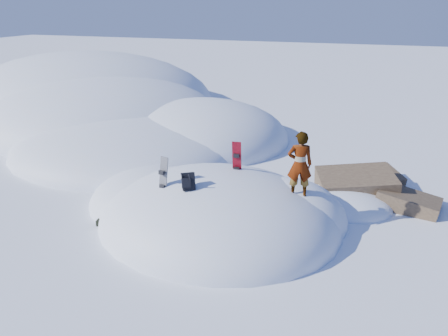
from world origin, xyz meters
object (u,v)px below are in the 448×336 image
(snowboard_red, at_px, (237,164))
(person, at_px, (300,164))
(backpack, at_px, (188,182))
(snowboard_dark, at_px, (163,181))

(snowboard_red, xyz_separation_m, person, (1.90, -0.53, 0.39))
(snowboard_red, height_order, person, person)
(snowboard_red, bearing_deg, backpack, -118.57)
(snowboard_red, bearing_deg, snowboard_dark, -137.71)
(person, bearing_deg, snowboard_dark, 1.94)
(snowboard_red, relative_size, person, 0.78)
(snowboard_dark, height_order, person, person)
(snowboard_red, xyz_separation_m, backpack, (-0.78, -1.75, 0.02))
(snowboard_dark, relative_size, person, 0.73)
(backpack, bearing_deg, person, -7.84)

